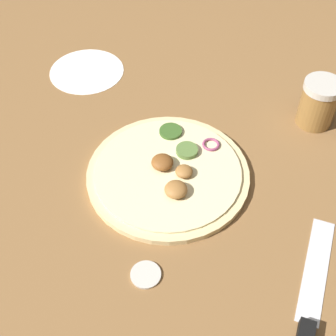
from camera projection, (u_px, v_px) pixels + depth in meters
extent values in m
plane|color=brown|center=(168.00, 176.00, 0.76)|extent=(3.00, 3.00, 0.00)
cylinder|color=beige|center=(168.00, 174.00, 0.75)|extent=(0.26, 0.26, 0.01)
cylinder|color=beige|center=(168.00, 171.00, 0.75)|extent=(0.24, 0.24, 0.00)
ellipsoid|color=brown|center=(162.00, 162.00, 0.74)|extent=(0.04, 0.04, 0.02)
ellipsoid|color=#996633|center=(176.00, 189.00, 0.71)|extent=(0.04, 0.04, 0.02)
ellipsoid|color=#996633|center=(184.00, 171.00, 0.73)|extent=(0.03, 0.03, 0.01)
cylinder|color=#567538|center=(187.00, 150.00, 0.77)|extent=(0.04, 0.04, 0.01)
cylinder|color=#385B23|center=(171.00, 131.00, 0.80)|extent=(0.04, 0.04, 0.01)
torus|color=#934266|center=(211.00, 144.00, 0.78)|extent=(0.03, 0.03, 0.00)
cube|color=silver|center=(316.00, 269.00, 0.64)|extent=(0.09, 0.17, 0.00)
cylinder|color=olive|center=(318.00, 106.00, 0.81)|extent=(0.06, 0.06, 0.07)
cylinder|color=beige|center=(324.00, 86.00, 0.78)|extent=(0.07, 0.07, 0.01)
cylinder|color=beige|center=(146.00, 274.00, 0.64)|extent=(0.04, 0.04, 0.01)
cylinder|color=white|center=(87.00, 71.00, 0.94)|extent=(0.15, 0.15, 0.00)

